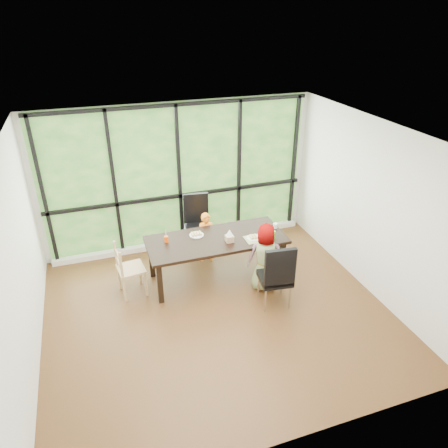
{
  "coord_description": "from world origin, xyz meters",
  "views": [
    {
      "loc": [
        -1.49,
        -4.7,
        4.12
      ],
      "look_at": [
        0.37,
        0.78,
        1.05
      ],
      "focal_mm": 33.29,
      "sensor_mm": 36.0,
      "label": 1
    }
  ],
  "objects": [
    {
      "name": "tissue",
      "position": [
        0.45,
        0.73,
        0.91
      ],
      "size": [
        0.12,
        0.12,
        0.11
      ],
      "primitive_type": "cone",
      "color": "white",
      "rests_on": "tissue_box"
    },
    {
      "name": "window_mullions",
      "position": [
        0.0,
        2.19,
        1.35
      ],
      "size": [
        4.8,
        0.06,
        2.65
      ],
      "primitive_type": null,
      "color": "black",
      "rests_on": "back_wall"
    },
    {
      "name": "tissue_box",
      "position": [
        0.45,
        0.73,
        0.8
      ],
      "size": [
        0.12,
        0.12,
        0.11
      ],
      "primitive_type": "cube",
      "color": "tan",
      "rests_on": "dining_table"
    },
    {
      "name": "window_sill",
      "position": [
        0.0,
        2.15,
        0.05
      ],
      "size": [
        4.8,
        0.12,
        0.1
      ],
      "primitive_type": "cube",
      "color": "silver",
      "rests_on": "ground"
    },
    {
      "name": "child_older",
      "position": [
        0.94,
        0.35,
        0.58
      ],
      "size": [
        0.65,
        0.53,
        1.15
      ],
      "primitive_type": "imported",
      "rotation": [
        0.0,
        0.0,
        2.8
      ],
      "color": "slate",
      "rests_on": "ground"
    },
    {
      "name": "chair_end_beech",
      "position": [
        -1.13,
        0.9,
        0.45
      ],
      "size": [
        0.45,
        0.46,
        0.9
      ],
      "primitive_type": "cube",
      "rotation": [
        0.0,
        0.0,
        1.68
      ],
      "color": "tan",
      "rests_on": "ground"
    },
    {
      "name": "child_toddler",
      "position": [
        0.27,
        1.45,
        0.46
      ],
      "size": [
        0.37,
        0.28,
        0.93
      ],
      "primitive_type": "imported",
      "rotation": [
        0.0,
        0.0,
        -0.18
      ],
      "color": "orange",
      "rests_on": "ground"
    },
    {
      "name": "green_cup",
      "position": [
        1.16,
        0.61,
        0.81
      ],
      "size": [
        0.08,
        0.08,
        0.12
      ],
      "primitive_type": "cylinder",
      "color": "#51D632",
      "rests_on": "dining_table"
    },
    {
      "name": "plate_near",
      "position": [
        0.85,
        0.69,
        0.76
      ],
      "size": [
        0.23,
        0.23,
        0.01
      ],
      "primitive_type": "cylinder",
      "color": "white",
      "rests_on": "dining_table"
    },
    {
      "name": "straw_white",
      "position": [
        -0.52,
        1.03,
        0.89
      ],
      "size": [
        0.01,
        0.04,
        0.2
      ],
      "primitive_type": "cylinder",
      "rotation": [
        0.14,
        0.0,
        0.0
      ],
      "color": "white",
      "rests_on": "orange_cup"
    },
    {
      "name": "orange_cup",
      "position": [
        -0.52,
        1.03,
        0.8
      ],
      "size": [
        0.07,
        0.07,
        0.1
      ],
      "primitive_type": "cylinder",
      "color": "#FF4F05",
      "rests_on": "dining_table"
    },
    {
      "name": "dining_table",
      "position": [
        0.27,
        0.88,
        0.38
      ],
      "size": [
        2.28,
        1.02,
        0.75
      ],
      "primitive_type": "cube",
      "rotation": [
        0.0,
        0.0,
        0.03
      ],
      "color": "black",
      "rests_on": "ground"
    },
    {
      "name": "foliage_backdrop",
      "position": [
        0.0,
        2.23,
        1.35
      ],
      "size": [
        4.8,
        0.02,
        2.65
      ],
      "primitive_type": "cube",
      "color": "#234F1E",
      "rests_on": "back_wall"
    },
    {
      "name": "plate_far",
      "position": [
        -0.0,
        1.09,
        0.76
      ],
      "size": [
        0.24,
        0.24,
        0.01
      ],
      "primitive_type": "cylinder",
      "color": "white",
      "rests_on": "dining_table"
    },
    {
      "name": "white_mug",
      "position": [
        1.34,
        0.91,
        0.79
      ],
      "size": [
        0.08,
        0.08,
        0.08
      ],
      "primitive_type": "cylinder",
      "color": "white",
      "rests_on": "dining_table"
    },
    {
      "name": "crepe_rolls_near",
      "position": [
        0.85,
        0.69,
        0.78
      ],
      "size": [
        0.15,
        0.12,
        0.04
      ],
      "primitive_type": null,
      "color": "tan",
      "rests_on": "plate_near"
    },
    {
      "name": "crepe_rolls_far",
      "position": [
        -0.0,
        1.09,
        0.78
      ],
      "size": [
        0.2,
        0.12,
        0.04
      ],
      "primitive_type": null,
      "color": "tan",
      "rests_on": "plate_far"
    },
    {
      "name": "straw_pink",
      "position": [
        1.16,
        0.61,
        0.91
      ],
      "size": [
        0.01,
        0.04,
        0.2
      ],
      "primitive_type": "cylinder",
      "rotation": [
        0.14,
        0.0,
        0.0
      ],
      "color": "pink",
      "rests_on": "green_cup"
    },
    {
      "name": "ground",
      "position": [
        0.0,
        0.0,
        0.0
      ],
      "size": [
        5.0,
        5.0,
        0.0
      ],
      "primitive_type": "plane",
      "color": "black",
      "rests_on": "ground"
    },
    {
      "name": "chair_window_leather",
      "position": [
        0.21,
        1.83,
        0.54
      ],
      "size": [
        0.52,
        0.52,
        1.08
      ],
      "primitive_type": "cube",
      "rotation": [
        0.0,
        0.0,
        -0.15
      ],
      "color": "black",
      "rests_on": "ground"
    },
    {
      "name": "placemat",
      "position": [
        0.89,
        0.66,
        0.75
      ],
      "size": [
        0.38,
        0.28,
        0.01
      ],
      "primitive_type": "cube",
      "color": "tan",
      "rests_on": "dining_table"
    },
    {
      "name": "chair_interior_leather",
      "position": [
        0.89,
        -0.07,
        0.54
      ],
      "size": [
        0.52,
        0.52,
        1.08
      ],
      "primitive_type": "cube",
      "rotation": [
        0.0,
        0.0,
        3.01
      ],
      "color": "black",
      "rests_on": "ground"
    },
    {
      "name": "back_wall",
      "position": [
        0.0,
        2.25,
        1.35
      ],
      "size": [
        5.0,
        0.0,
        5.0
      ],
      "primitive_type": "plane",
      "rotation": [
        1.57,
        0.0,
        0.0
      ],
      "color": "silver",
      "rests_on": "ground"
    }
  ]
}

